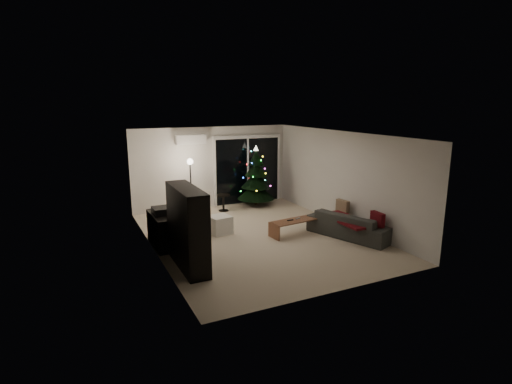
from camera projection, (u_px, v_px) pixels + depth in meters
room at (249, 183)px, 11.13m from camera, size 6.50×7.51×2.60m
bookshelf at (178, 229)px, 7.79m from camera, size 0.79×1.68×1.63m
media_cabinet at (163, 230)px, 9.12m from camera, size 0.48×1.22×0.75m
stereo at (162, 211)px, 9.02m from camera, size 0.38×0.45×0.16m
armchair at (191, 210)px, 10.83m from camera, size 1.10×1.11×0.76m
ottoman at (220, 225)px, 10.04m from camera, size 0.57×0.57×0.45m
cardboard_box_a at (183, 230)px, 9.81m from camera, size 0.50×0.39×0.33m
cardboard_box_b at (215, 226)px, 10.17m from camera, size 0.53×0.47×0.30m
side_table at (223, 203)px, 12.09m from camera, size 0.43×0.43×0.51m
floor_lamp at (191, 188)px, 11.50m from camera, size 0.26×0.26×1.61m
sofa at (350, 225)px, 9.77m from camera, size 1.48×2.23×0.61m
sofa_throw at (347, 220)px, 9.70m from camera, size 0.65×1.50×0.05m
cushion_a at (343, 208)px, 10.40m from camera, size 0.15×0.41×0.40m
cushion_b at (377, 221)px, 9.25m from camera, size 0.15×0.41×0.40m
coffee_table at (295, 227)px, 9.89m from camera, size 1.30×0.59×0.40m
remote_a at (290, 220)px, 9.78m from camera, size 0.16×0.05×0.02m
remote_b at (298, 218)px, 9.93m from camera, size 0.15×0.09×0.02m
christmas_tree at (256, 176)px, 12.62m from camera, size 1.39×1.39×1.92m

